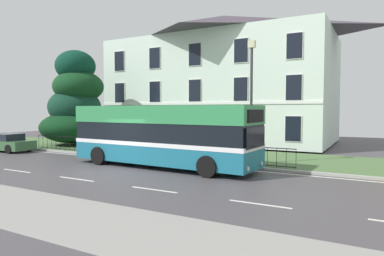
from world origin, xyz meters
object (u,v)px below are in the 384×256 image
(evergreen_tree, at_px, (75,105))
(parked_hatchback_00, at_px, (7,143))
(street_lamp_post, at_px, (251,93))
(litter_bin, at_px, (201,150))
(single_decker_bus, at_px, (162,135))
(georgian_townhouse, at_px, (223,78))

(evergreen_tree, height_order, parked_hatchback_00, evergreen_tree)
(street_lamp_post, xyz_separation_m, litter_bin, (-3.02, 0.24, -3.13))
(single_decker_bus, bearing_deg, parked_hatchback_00, -177.83)
(parked_hatchback_00, height_order, litter_bin, parked_hatchback_00)
(georgian_townhouse, bearing_deg, single_decker_bus, -78.65)
(georgian_townhouse, distance_m, single_decker_bus, 15.28)
(evergreen_tree, relative_size, street_lamp_post, 1.19)
(georgian_townhouse, relative_size, street_lamp_post, 3.04)
(georgian_townhouse, height_order, street_lamp_post, georgian_townhouse)
(parked_hatchback_00, xyz_separation_m, litter_bin, (14.18, 2.44, 0.03))
(georgian_townhouse, height_order, litter_bin, georgian_townhouse)
(litter_bin, bearing_deg, parked_hatchback_00, -170.22)
(parked_hatchback_00, xyz_separation_m, street_lamp_post, (17.20, 2.20, 3.16))
(georgian_townhouse, distance_m, litter_bin, 13.44)
(evergreen_tree, relative_size, litter_bin, 7.26)
(parked_hatchback_00, relative_size, litter_bin, 3.91)
(evergreen_tree, distance_m, parked_hatchback_00, 5.71)
(georgian_townhouse, xyz_separation_m, street_lamp_post, (6.80, -12.04, -2.06))
(evergreen_tree, relative_size, single_decker_bus, 0.74)
(street_lamp_post, bearing_deg, georgian_townhouse, 119.47)
(single_decker_bus, relative_size, litter_bin, 9.84)
(parked_hatchback_00, bearing_deg, evergreen_tree, 67.54)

